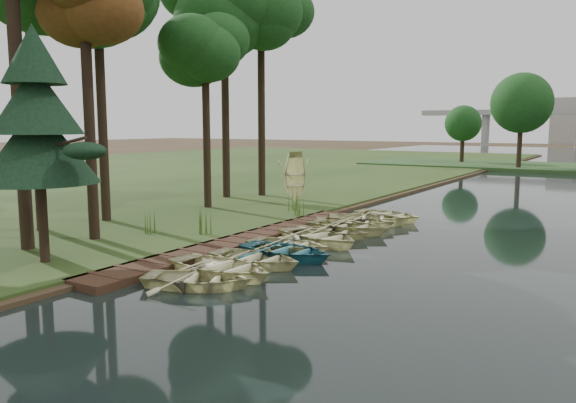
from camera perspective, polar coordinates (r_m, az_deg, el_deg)
The scene contains 26 objects.
ground at distance 22.15m, azimuth -1.12°, elevation -4.84°, with size 300.00×300.00×0.00m, color #3D2F1D.
boardwalk at distance 23.02m, azimuth -4.45°, elevation -4.00°, with size 1.60×16.00×0.30m, color #352014.
far_trees at distance 68.45m, azimuth 26.50°, elevation 8.24°, with size 45.60×5.60×8.80m.
building_b at distance 163.92m, azimuth 26.60°, elevation 7.29°, with size 8.00×8.00×12.00m, color #A5A5A0.
rowboat_0 at distance 16.94m, azimuth -9.15°, elevation -7.50°, with size 2.37×3.32×0.69m, color beige.
rowboat_1 at distance 18.01m, azimuth -6.81°, elevation -6.37°, with size 2.73×3.82×0.79m, color beige.
rowboat_2 at distance 19.26m, azimuth -3.37°, elevation -5.52°, with size 2.46×3.45×0.71m, color beige.
rowboat_3 at distance 20.23m, azimuth -0.22°, elevation -4.82°, with size 2.58×3.62×0.75m, color teal.
rowboat_4 at distance 21.41m, azimuth 0.03°, elevation -4.20°, with size 2.37×3.32×0.69m, color beige.
rowboat_5 at distance 22.74m, azimuth 3.13°, elevation -3.34°, with size 2.82×3.95×0.82m, color beige.
rowboat_6 at distance 24.06m, azimuth 4.39°, elevation -2.90°, with size 2.36×3.31×0.69m, color beige.
rowboat_7 at distance 25.23m, azimuth 6.13°, elevation -2.31°, with size 2.73×3.82×0.79m, color beige.
rowboat_8 at distance 26.30m, azimuth 6.71°, elevation -1.92°, with size 2.68×3.76×0.78m, color beige.
rowboat_9 at distance 27.38m, azimuth 8.22°, elevation -1.53°, with size 2.81×3.93×0.81m, color beige.
rowboat_10 at distance 28.86m, azimuth 10.08°, elevation -1.17°, with size 2.55×3.56×0.74m, color beige.
stored_rowboat at distance 32.62m, azimuth 0.68°, elevation 0.30°, with size 2.17×3.05×0.63m, color beige.
tree_2 at distance 23.92m, azimuth -20.00°, elevation 17.71°, with size 3.50×3.50×10.53m.
tree_3 at distance 28.55m, azimuth -18.80°, elevation 17.90°, with size 5.49×5.49×12.16m.
tree_4 at distance 31.67m, azimuth -8.44°, elevation 15.00°, with size 3.69×3.69×10.30m.
tree_5 at distance 36.48m, azimuth -6.53°, elevation 18.76°, with size 5.34×5.34×13.93m.
tree_6 at distance 37.17m, azimuth -2.77°, elevation 17.91°, with size 4.63×4.63×13.23m.
pine_tree at distance 20.04m, azimuth -24.14°, elevation 7.52°, with size 3.80×3.80×7.73m.
reeds_0 at distance 23.69m, azimuth -8.48°, elevation -1.98°, with size 0.60×0.60×1.12m, color #3F661E.
reeds_1 at distance 24.34m, azimuth -13.80°, elevation -2.07°, with size 0.60×0.60×0.95m, color #3F661E.
reeds_2 at distance 28.36m, azimuth 1.16°, elevation -0.41°, with size 0.60×0.60×1.03m, color #3F661E.
reeds_3 at distance 30.10m, azimuth 0.55°, elevation 0.18°, with size 0.60×0.60×1.14m, color #3F661E.
Camera 1 is at (11.91, -18.04, 4.80)m, focal length 35.00 mm.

